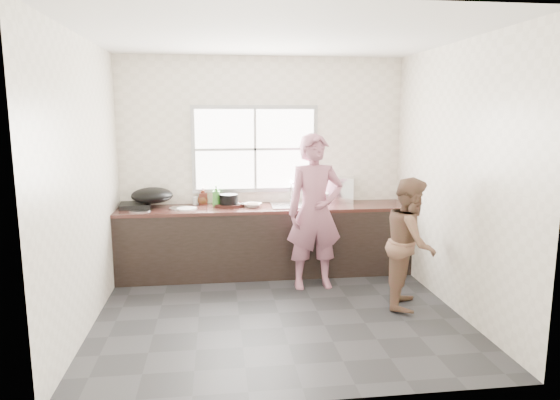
{
  "coord_description": "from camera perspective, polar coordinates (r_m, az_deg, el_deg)",
  "views": [
    {
      "loc": [
        -0.59,
        -4.75,
        2.0
      ],
      "look_at": [
        0.1,
        0.65,
        1.05
      ],
      "focal_mm": 32.0,
      "sensor_mm": 36.0,
      "label": 1
    }
  ],
  "objects": [
    {
      "name": "bottle_brown_tall",
      "position": [
        6.36,
        -8.78,
        0.4
      ],
      "size": [
        0.1,
        0.1,
        0.21
      ],
      "primitive_type": "imported",
      "rotation": [
        0.0,
        0.0,
        0.04
      ],
      "color": "#3E160F",
      "rests_on": "countertop"
    },
    {
      "name": "dish_rack",
      "position": [
        6.54,
        6.6,
        1.22
      ],
      "size": [
        0.51,
        0.43,
        0.32
      ],
      "primitive_type": "cube",
      "rotation": [
        0.0,
        0.0,
        -0.34
      ],
      "color": "silver",
      "rests_on": "countertop"
    },
    {
      "name": "wall_left",
      "position": [
        4.95,
        -21.42,
        1.66
      ],
      "size": [
        0.01,
        3.2,
        2.7
      ],
      "primitive_type": "cube",
      "color": "silver",
      "rests_on": "ground"
    },
    {
      "name": "bowl_held",
      "position": [
        6.05,
        3.17,
        -0.69
      ],
      "size": [
        0.22,
        0.22,
        0.06
      ],
      "primitive_type": "imported",
      "rotation": [
        0.0,
        0.0,
        0.11
      ],
      "color": "silver",
      "rests_on": "countertop"
    },
    {
      "name": "sink",
      "position": [
        6.22,
        1.53,
        -0.63
      ],
      "size": [
        0.55,
        0.45,
        0.02
      ],
      "primitive_type": "cube",
      "color": "silver",
      "rests_on": "countertop"
    },
    {
      "name": "ceiling",
      "position": [
        4.84,
        -0.2,
        18.26
      ],
      "size": [
        3.6,
        3.2,
        0.01
      ],
      "primitive_type": "cube",
      "color": "silver",
      "rests_on": "wall_back"
    },
    {
      "name": "cutting_board",
      "position": [
        6.23,
        -5.84,
        -0.53
      ],
      "size": [
        0.48,
        0.48,
        0.04
      ],
      "primitive_type": "cylinder",
      "rotation": [
        0.0,
        0.0,
        0.3
      ],
      "color": "black",
      "rests_on": "countertop"
    },
    {
      "name": "cleaver",
      "position": [
        6.17,
        -4.12,
        -0.37
      ],
      "size": [
        0.2,
        0.12,
        0.01
      ],
      "primitive_type": "cube",
      "rotation": [
        0.0,
        0.0,
        0.16
      ],
      "color": "silver",
      "rests_on": "cutting_board"
    },
    {
      "name": "bottle_green",
      "position": [
        6.18,
        -7.3,
        0.45
      ],
      "size": [
        0.13,
        0.13,
        0.27
      ],
      "primitive_type": "imported",
      "rotation": [
        0.0,
        0.0,
        -0.27
      ],
      "color": "#327A28",
      "rests_on": "countertop"
    },
    {
      "name": "wok",
      "position": [
        6.26,
        -14.41,
        0.51
      ],
      "size": [
        0.63,
        0.63,
        0.19
      ],
      "primitive_type": "ellipsoid",
      "rotation": [
        0.0,
        0.0,
        -0.32
      ],
      "color": "black",
      "rests_on": "burner"
    },
    {
      "name": "pot_lid_left",
      "position": [
        6.12,
        -15.69,
        -1.16
      ],
      "size": [
        0.34,
        0.34,
        0.01
      ],
      "primitive_type": "cylinder",
      "rotation": [
        0.0,
        0.0,
        0.37
      ],
      "color": "#A3A5AA",
      "rests_on": "countertop"
    },
    {
      "name": "black_pot",
      "position": [
        6.15,
        -5.87,
        -0.09
      ],
      "size": [
        0.26,
        0.26,
        0.16
      ],
      "primitive_type": "cylinder",
      "rotation": [
        0.0,
        0.0,
        -0.21
      ],
      "color": "black",
      "rests_on": "countertop"
    },
    {
      "name": "floor",
      "position": [
        5.19,
        -0.18,
        -12.82
      ],
      "size": [
        3.6,
        3.2,
        0.01
      ],
      "primitive_type": "cube",
      "color": "#27272A",
      "rests_on": "ground"
    },
    {
      "name": "wall_back",
      "position": [
        6.42,
        -1.98,
        4.07
      ],
      "size": [
        3.6,
        0.01,
        2.7
      ],
      "primitive_type": "cube",
      "color": "silver",
      "rests_on": "ground"
    },
    {
      "name": "plate_food",
      "position": [
        6.09,
        -10.63,
        -0.99
      ],
      "size": [
        0.26,
        0.26,
        0.02
      ],
      "primitive_type": "cylinder",
      "rotation": [
        0.0,
        0.0,
        -0.09
      ],
      "color": "white",
      "rests_on": "countertop"
    },
    {
      "name": "window_glazing",
      "position": [
        6.35,
        -2.86,
        5.81
      ],
      "size": [
        1.5,
        0.01,
        1.0
      ],
      "primitive_type": "cube",
      "color": "white",
      "rests_on": "window_frame"
    },
    {
      "name": "wall_right",
      "position": [
        5.37,
        19.33,
        2.38
      ],
      "size": [
        0.01,
        3.2,
        2.7
      ],
      "primitive_type": "cube",
      "color": "beige",
      "rests_on": "ground"
    },
    {
      "name": "glass_jar",
      "position": [
        6.37,
        -9.63,
        -0.09
      ],
      "size": [
        0.08,
        0.08,
        0.1
      ],
      "primitive_type": "cylinder",
      "rotation": [
        0.0,
        0.0,
        -0.18
      ],
      "color": "#BABEC0",
      "rests_on": "countertop"
    },
    {
      "name": "faucet",
      "position": [
        6.39,
        1.26,
        0.98
      ],
      "size": [
        0.02,
        0.02,
        0.3
      ],
      "primitive_type": "cylinder",
      "color": "silver",
      "rests_on": "countertop"
    },
    {
      "name": "person_side",
      "position": [
        5.35,
        14.7,
        -4.73
      ],
      "size": [
        0.74,
        0.82,
        1.36
      ],
      "primitive_type": "imported",
      "rotation": [
        0.0,
        0.0,
        1.14
      ],
      "color": "brown",
      "rests_on": "floor"
    },
    {
      "name": "bottle_brown_short",
      "position": [
        6.37,
        -8.84,
        0.19
      ],
      "size": [
        0.16,
        0.16,
        0.16
      ],
      "primitive_type": "imported",
      "rotation": [
        0.0,
        0.0,
        -0.3
      ],
      "color": "#412310",
      "rests_on": "countertop"
    },
    {
      "name": "countertop",
      "position": [
        6.18,
        -1.68,
        -0.93
      ],
      "size": [
        3.6,
        0.64,
        0.04
      ],
      "primitive_type": "cube",
      "color": "#341A15",
      "rests_on": "cabinet"
    },
    {
      "name": "woman",
      "position": [
        5.71,
        4.0,
        -1.94
      ],
      "size": [
        0.63,
        0.43,
        1.66
      ],
      "primitive_type": "imported",
      "rotation": [
        0.0,
        0.0,
        0.06
      ],
      "color": "#A36276",
      "rests_on": "floor"
    },
    {
      "name": "bowl_mince",
      "position": [
        6.13,
        -3.1,
        -0.59
      ],
      "size": [
        0.28,
        0.28,
        0.05
      ],
      "primitive_type": "imported",
      "rotation": [
        0.0,
        0.0,
        -0.43
      ],
      "color": "white",
      "rests_on": "countertop"
    },
    {
      "name": "burner",
      "position": [
        6.36,
        -16.2,
        -0.59
      ],
      "size": [
        0.39,
        0.39,
        0.05
      ],
      "primitive_type": "cube",
      "rotation": [
        0.0,
        0.0,
        0.08
      ],
      "color": "black",
      "rests_on": "countertop"
    },
    {
      "name": "window_frame",
      "position": [
        6.38,
        -2.87,
        5.83
      ],
      "size": [
        1.6,
        0.05,
        1.1
      ],
      "primitive_type": "cube",
      "color": "#9EA0A5",
      "rests_on": "wall_back"
    },
    {
      "name": "pot_lid_right",
      "position": [
        6.16,
        -11.32,
        -0.91
      ],
      "size": [
        0.34,
        0.34,
        0.01
      ],
      "primitive_type": "cylinder",
      "rotation": [
        0.0,
        0.0,
        -0.35
      ],
      "color": "silver",
      "rests_on": "countertop"
    },
    {
      "name": "wall_front",
      "position": [
        3.27,
        3.3,
        -1.58
      ],
      "size": [
        3.6,
        0.01,
        2.7
      ],
      "primitive_type": "cube",
      "color": "silver",
      "rests_on": "ground"
    },
    {
      "name": "cabinet",
      "position": [
        6.28,
        -1.66,
        -4.79
      ],
      "size": [
        3.6,
        0.62,
        0.82
      ],
      "primitive_type": "cube",
      "color": "black",
      "rests_on": "floor"
    },
    {
      "name": "bowl_crabs",
      "position": [
        6.09,
        3.7,
        -0.63
      ],
      "size": [
        0.24,
        0.24,
        0.06
      ],
      "primitive_type": "imported",
      "rotation": [
        0.0,
        0.0,
        0.34
      ],
      "color": "white",
      "rests_on": "countertop"
    }
  ]
}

